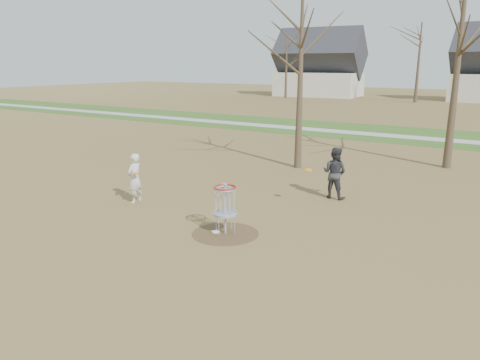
# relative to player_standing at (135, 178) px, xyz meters

# --- Properties ---
(ground) EXTENTS (160.00, 160.00, 0.00)m
(ground) POSITION_rel_player_standing_xyz_m (4.13, -0.82, -0.81)
(ground) COLOR brown
(ground) RESTS_ON ground
(green_band) EXTENTS (160.00, 8.00, 0.01)m
(green_band) POSITION_rel_player_standing_xyz_m (4.13, 20.18, -0.81)
(green_band) COLOR #2D5119
(green_band) RESTS_ON ground
(footpath) EXTENTS (160.00, 1.50, 0.01)m
(footpath) POSITION_rel_player_standing_xyz_m (4.13, 19.18, -0.80)
(footpath) COLOR #9E9E99
(footpath) RESTS_ON green_band
(dirt_circle) EXTENTS (1.80, 1.80, 0.01)m
(dirt_circle) POSITION_rel_player_standing_xyz_m (4.13, -0.82, -0.81)
(dirt_circle) COLOR #47331E
(dirt_circle) RESTS_ON ground
(player_standing) EXTENTS (0.45, 0.63, 1.62)m
(player_standing) POSITION_rel_player_standing_xyz_m (0.00, 0.00, 0.00)
(player_standing) COLOR silver
(player_standing) RESTS_ON ground
(player_throwing) EXTENTS (0.87, 0.69, 1.74)m
(player_throwing) POSITION_rel_player_standing_xyz_m (5.26, 4.00, 0.06)
(player_throwing) COLOR #303034
(player_throwing) RESTS_ON ground
(disc_grounded) EXTENTS (0.22, 0.22, 0.02)m
(disc_grounded) POSITION_rel_player_standing_xyz_m (3.87, -0.90, -0.79)
(disc_grounded) COLOR white
(disc_grounded) RESTS_ON dirt_circle
(discs_in_play) EXTENTS (4.93, 3.04, 0.22)m
(discs_in_play) POSITION_rel_player_standing_xyz_m (2.68, 1.31, 0.30)
(discs_in_play) COLOR orange
(discs_in_play) RESTS_ON ground
(disc_golf_basket) EXTENTS (0.64, 0.64, 1.35)m
(disc_golf_basket) POSITION_rel_player_standing_xyz_m (4.13, -0.82, 0.10)
(disc_golf_basket) COLOR #9EA3AD
(disc_golf_basket) RESTS_ON ground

